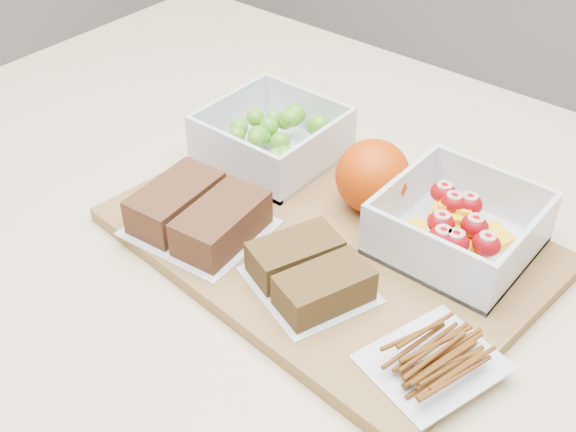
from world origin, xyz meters
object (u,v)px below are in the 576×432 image
(cutting_board, at_px, (328,239))
(sandwich_bag_left, at_px, (199,213))
(orange, at_px, (373,176))
(sandwich_bag_center, at_px, (309,272))
(fruit_container, at_px, (457,228))
(pretzel_bag, at_px, (434,354))
(grape_container, at_px, (275,138))

(cutting_board, xyz_separation_m, sandwich_bag_left, (-0.11, -0.08, 0.03))
(orange, distance_m, sandwich_bag_center, 0.14)
(orange, bearing_deg, cutting_board, -96.63)
(cutting_board, xyz_separation_m, sandwich_bag_center, (0.03, -0.07, 0.02))
(fruit_container, distance_m, pretzel_bag, 0.16)
(sandwich_bag_center, height_order, pretzel_bag, sandwich_bag_center)
(fruit_container, distance_m, sandwich_bag_center, 0.16)
(orange, bearing_deg, grape_container, 175.85)
(pretzel_bag, bearing_deg, grape_container, 152.69)
(cutting_board, height_order, fruit_container, fruit_container)
(sandwich_bag_center, bearing_deg, grape_container, 138.31)
(grape_container, distance_m, orange, 0.14)
(sandwich_bag_center, bearing_deg, cutting_board, 113.55)
(cutting_board, bearing_deg, grape_container, 156.33)
(pretzel_bag, bearing_deg, cutting_board, 154.07)
(cutting_board, relative_size, orange, 5.33)
(orange, xyz_separation_m, sandwich_bag_left, (-0.12, -0.14, -0.02))
(cutting_board, distance_m, sandwich_bag_left, 0.14)
(fruit_container, height_order, orange, orange)
(cutting_board, distance_m, sandwich_bag_center, 0.08)
(sandwich_bag_center, bearing_deg, orange, 100.16)
(cutting_board, bearing_deg, pretzel_bag, -20.60)
(grape_container, height_order, fruit_container, same)
(cutting_board, bearing_deg, sandwich_bag_center, -61.12)
(grape_container, distance_m, pretzel_bag, 0.34)
(orange, bearing_deg, sandwich_bag_center, -79.84)
(fruit_container, relative_size, sandwich_bag_center, 1.01)
(orange, distance_m, sandwich_bag_left, 0.18)
(fruit_container, xyz_separation_m, orange, (-0.10, 0.00, 0.02))
(sandwich_bag_left, bearing_deg, fruit_container, 33.06)
(grape_container, distance_m, sandwich_bag_center, 0.22)
(grape_container, xyz_separation_m, sandwich_bag_center, (0.17, -0.15, -0.01))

